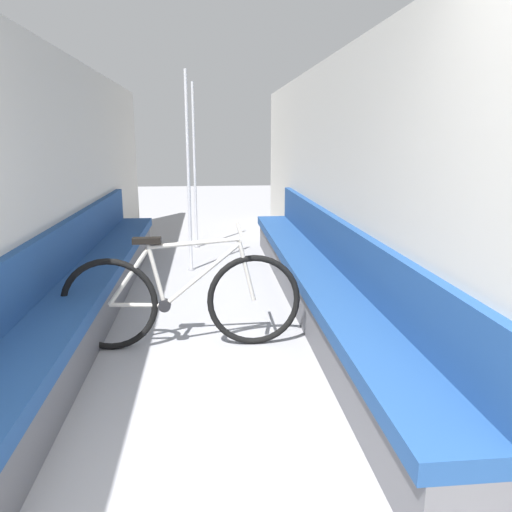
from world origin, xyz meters
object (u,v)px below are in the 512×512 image
grab_pole_far (195,169)px  bench_seat_row_left (88,286)px  grab_pole_near (189,176)px  bicycle (182,299)px  bench_seat_row_right (317,280)px

grab_pole_far → bench_seat_row_left: bearing=-107.5°
bench_seat_row_left → grab_pole_far: bearing=72.5°
grab_pole_near → bicycle: bearing=-89.9°
bicycle → grab_pole_near: (-0.01, 2.23, 0.72)m
bench_seat_row_left → bench_seat_row_right: (2.01, 0.00, 0.00)m
bicycle → grab_pole_near: bearing=107.0°
grab_pole_near → bench_seat_row_right: bearing=-52.2°
bench_seat_row_left → bicycle: bicycle is taller
bicycle → grab_pole_far: (0.04, 3.48, 0.72)m
bench_seat_row_right → bicycle: size_ratio=3.18×
bicycle → grab_pole_far: grab_pole_far is taller
grab_pole_near → bench_seat_row_left: bearing=-118.8°
bench_seat_row_left → grab_pole_far: size_ratio=2.47×
bench_seat_row_right → bicycle: (-1.17, -0.72, 0.09)m
bench_seat_row_right → grab_pole_far: (-1.13, 2.77, 0.82)m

